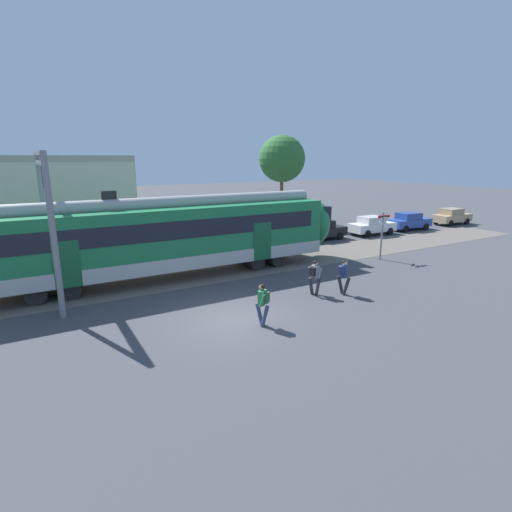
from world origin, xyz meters
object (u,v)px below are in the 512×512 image
at_px(pedestrian_grey, 315,275).
at_px(parked_car_black, 321,230).
at_px(parked_car_tan, 452,216).
at_px(crossing_signal, 382,228).
at_px(parked_car_white, 372,225).
at_px(pedestrian_navy, 343,274).
at_px(parked_car_blue, 409,221).
at_px(pedestrian_green, 263,301).

distance_m(pedestrian_grey, parked_car_black, 13.16).
relative_size(parked_car_tan, crossing_signal, 1.34).
height_order(pedestrian_grey, parked_car_white, pedestrian_grey).
height_order(pedestrian_navy, parked_car_black, pedestrian_navy).
distance_m(pedestrian_navy, crossing_signal, 7.71).
bearing_deg(parked_car_black, parked_car_tan, -1.65).
height_order(pedestrian_navy, crossing_signal, crossing_signal).
xyz_separation_m(parked_car_blue, crossing_signal, (-10.32, -6.36, 1.23)).
bearing_deg(crossing_signal, pedestrian_grey, -157.51).
bearing_deg(parked_car_white, pedestrian_grey, -144.78).
bearing_deg(pedestrian_navy, pedestrian_green, -166.69).
distance_m(pedestrian_navy, parked_car_blue, 19.76).
bearing_deg(parked_car_tan, pedestrian_green, -157.88).
relative_size(pedestrian_green, parked_car_tan, 0.42).
bearing_deg(pedestrian_navy, parked_car_black, 55.49).
bearing_deg(crossing_signal, parked_car_white, 47.79).
relative_size(pedestrian_navy, parked_car_blue, 0.41).
distance_m(pedestrian_green, parked_car_blue, 24.82).
relative_size(pedestrian_green, parked_car_white, 0.41).
bearing_deg(pedestrian_grey, parked_car_tan, 21.63).
distance_m(pedestrian_grey, pedestrian_navy, 1.36).
bearing_deg(parked_car_tan, pedestrian_grey, -158.37).
bearing_deg(parked_car_tan, crossing_signal, -158.79).
height_order(pedestrian_green, parked_car_white, pedestrian_green).
height_order(pedestrian_green, crossing_signal, crossing_signal).
bearing_deg(parked_car_white, parked_car_black, 174.84).
relative_size(parked_car_white, parked_car_tan, 1.01).
xyz_separation_m(parked_car_blue, parked_car_tan, (6.02, -0.02, 0.00)).
bearing_deg(parked_car_white, crossing_signal, -132.21).
height_order(pedestrian_green, parked_car_tan, pedestrian_green).
distance_m(pedestrian_grey, crossing_signal, 8.51).
bearing_deg(parked_car_white, pedestrian_green, -146.86).
bearing_deg(parked_car_black, parked_car_blue, -2.55).
relative_size(pedestrian_navy, parked_car_white, 0.41).
xyz_separation_m(pedestrian_navy, parked_car_black, (7.32, 10.64, -0.21)).
distance_m(pedestrian_navy, parked_car_black, 12.92).
height_order(parked_car_blue, parked_car_tan, same).
bearing_deg(pedestrian_navy, parked_car_tan, 23.96).
xyz_separation_m(pedestrian_grey, crossing_signal, (7.80, 3.23, 1.02)).
xyz_separation_m(pedestrian_grey, parked_car_blue, (18.12, 9.59, -0.21)).
xyz_separation_m(pedestrian_green, parked_car_white, (17.46, 11.40, -0.21)).
bearing_deg(parked_car_blue, pedestrian_green, -152.59).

